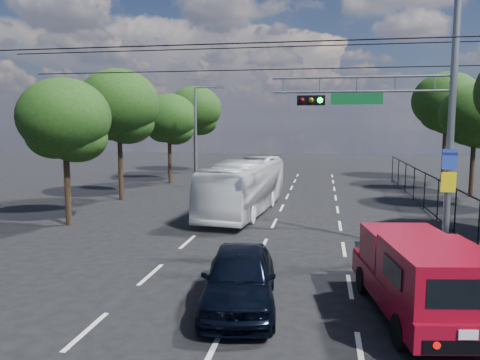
% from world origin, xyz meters
% --- Properties ---
extents(ground, '(120.00, 120.00, 0.00)m').
position_xyz_m(ground, '(0.00, 0.00, 0.00)').
color(ground, black).
rests_on(ground, ground).
extents(lane_markings, '(6.12, 38.00, 0.01)m').
position_xyz_m(lane_markings, '(-0.00, 14.00, 0.01)').
color(lane_markings, beige).
rests_on(lane_markings, ground).
extents(signal_mast, '(6.43, 0.39, 9.50)m').
position_xyz_m(signal_mast, '(5.28, 7.99, 5.24)').
color(signal_mast, slate).
rests_on(signal_mast, ground).
extents(streetlight_left, '(2.09, 0.22, 7.08)m').
position_xyz_m(streetlight_left, '(-6.33, 22.00, 3.94)').
color(streetlight_left, slate).
rests_on(streetlight_left, ground).
extents(utility_wires, '(22.00, 5.04, 0.74)m').
position_xyz_m(utility_wires, '(0.00, 8.83, 7.23)').
color(utility_wires, black).
rests_on(utility_wires, ground).
extents(fence_right, '(0.06, 34.03, 2.00)m').
position_xyz_m(fence_right, '(7.60, 12.17, 1.03)').
color(fence_right, black).
rests_on(fence_right, ground).
extents(tree_right_d, '(4.32, 4.32, 7.02)m').
position_xyz_m(tree_right_d, '(11.42, 22.02, 4.85)').
color(tree_right_d, black).
rests_on(tree_right_d, ground).
extents(tree_right_e, '(5.28, 5.28, 8.58)m').
position_xyz_m(tree_right_e, '(11.62, 30.02, 5.94)').
color(tree_right_e, black).
rests_on(tree_right_e, ground).
extents(tree_left_b, '(4.08, 4.08, 6.63)m').
position_xyz_m(tree_left_b, '(-9.18, 10.02, 4.58)').
color(tree_left_b, black).
rests_on(tree_left_b, ground).
extents(tree_left_c, '(4.80, 4.80, 7.80)m').
position_xyz_m(tree_left_c, '(-9.78, 17.02, 5.40)').
color(tree_left_c, black).
rests_on(tree_left_c, ground).
extents(tree_left_d, '(4.20, 4.20, 6.83)m').
position_xyz_m(tree_left_d, '(-9.38, 25.02, 4.72)').
color(tree_left_d, black).
rests_on(tree_left_d, ground).
extents(tree_left_e, '(4.92, 4.92, 7.99)m').
position_xyz_m(tree_left_e, '(-9.58, 33.02, 5.53)').
color(tree_left_e, black).
rests_on(tree_left_e, ground).
extents(red_pickup, '(2.76, 5.63, 2.01)m').
position_xyz_m(red_pickup, '(4.48, 2.04, 1.07)').
color(red_pickup, black).
rests_on(red_pickup, ground).
extents(navy_hatchback, '(2.32, 4.67, 1.53)m').
position_xyz_m(navy_hatchback, '(0.15, 2.01, 0.76)').
color(navy_hatchback, black).
rests_on(navy_hatchback, ground).
extents(white_bus, '(3.21, 10.02, 2.74)m').
position_xyz_m(white_bus, '(-1.81, 14.42, 1.37)').
color(white_bus, silver).
rests_on(white_bus, ground).
extents(white_van, '(1.41, 3.99, 1.31)m').
position_xyz_m(white_van, '(-3.00, 14.46, 0.66)').
color(white_van, silver).
rests_on(white_van, ground).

